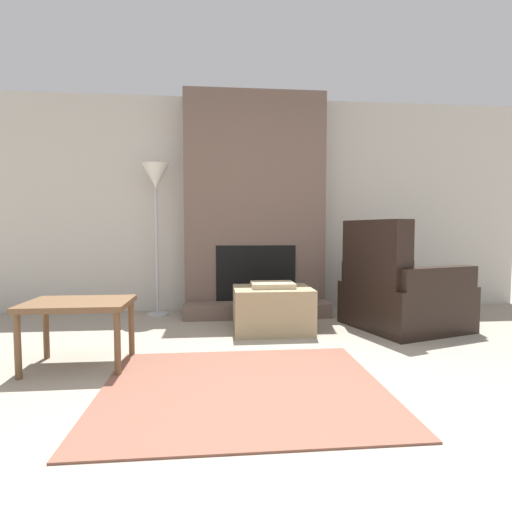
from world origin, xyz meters
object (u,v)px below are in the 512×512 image
object	(u,v)px
floor_lamp_left	(156,185)
ottoman	(272,309)
side_table	(79,310)
armchair	(398,297)

from	to	relation	value
floor_lamp_left	ottoman	bearing A→B (deg)	-35.58
side_table	armchair	bearing A→B (deg)	17.36
armchair	side_table	xyz separation A→B (m)	(-2.81, -0.88, 0.10)
armchair	floor_lamp_left	distance (m)	2.91
side_table	floor_lamp_left	distance (m)	2.08
ottoman	floor_lamp_left	distance (m)	1.99
armchair	side_table	distance (m)	2.95
side_table	floor_lamp_left	world-z (taller)	floor_lamp_left
ottoman	side_table	world-z (taller)	ottoman
ottoman	side_table	size ratio (longest dim) A/B	1.04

